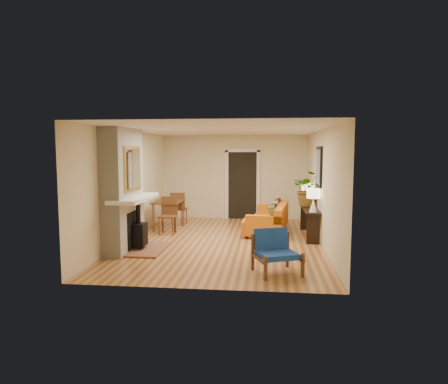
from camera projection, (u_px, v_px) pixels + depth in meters
The scene contains 10 objects.
room_shell at pixel (253, 181), 11.79m from camera, with size 6.50×6.50×6.50m.
fireplace at pixel (124, 193), 8.48m from camera, with size 1.09×1.68×2.60m.
sofa at pixel (271, 219), 10.42m from camera, with size 1.13×2.14×0.80m.
ottoman at pixel (259, 227), 9.94m from camera, with size 0.85×0.85×0.41m.
blue_chair at pixel (275, 249), 7.00m from camera, with size 0.93×0.92×0.75m.
dining_table at pixel (171, 206), 10.80m from camera, with size 0.73×1.75×0.95m.
console_table at pixel (310, 213), 9.88m from camera, with size 0.34×1.85×0.72m.
lamp_near at pixel (313, 197), 9.11m from camera, with size 0.30×0.30×0.54m.
lamp_far at pixel (307, 191), 10.52m from camera, with size 0.30×0.30×0.54m.
houseplant at pixel (309, 189), 10.02m from camera, with size 0.81×0.70×0.90m, color #1E5919.
Camera 1 is at (1.02, -9.15, 2.14)m, focal length 32.00 mm.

